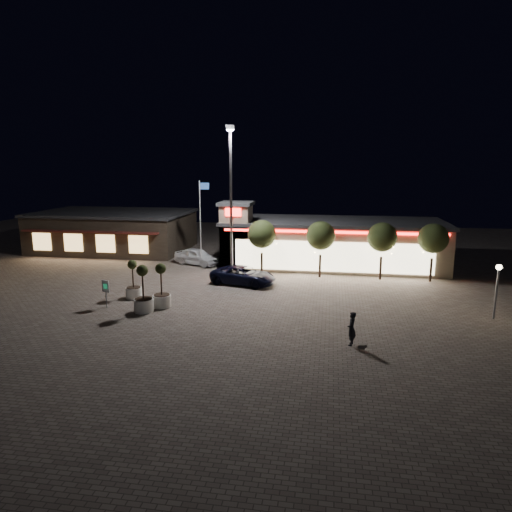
% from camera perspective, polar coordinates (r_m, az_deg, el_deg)
% --- Properties ---
extents(ground, '(90.00, 90.00, 0.00)m').
position_cam_1_polar(ground, '(30.35, -10.01, -6.93)').
color(ground, '#6C6057').
rests_on(ground, ground).
extents(retail_building, '(20.40, 8.40, 6.10)m').
position_cam_1_polar(retail_building, '(43.55, 8.87, 1.72)').
color(retail_building, gray).
rests_on(retail_building, ground).
extents(restaurant_building, '(16.40, 11.00, 4.30)m').
position_cam_1_polar(restaurant_building, '(53.26, -17.29, 3.05)').
color(restaurant_building, '#382D23').
rests_on(restaurant_building, ground).
extents(floodlight_pole, '(0.60, 0.40, 12.38)m').
position_cam_1_polar(floodlight_pole, '(36.05, -3.15, 7.53)').
color(floodlight_pole, gray).
rests_on(floodlight_pole, ground).
extents(flagpole, '(0.95, 0.10, 8.00)m').
position_cam_1_polar(flagpole, '(42.05, -6.86, 4.92)').
color(flagpole, white).
rests_on(flagpole, ground).
extents(lamp_post_east, '(0.36, 0.36, 3.48)m').
position_cam_1_polar(lamp_post_east, '(31.66, 27.96, -2.74)').
color(lamp_post_east, gray).
rests_on(lamp_post_east, ground).
extents(string_tree_a, '(2.42, 2.42, 4.79)m').
position_cam_1_polar(string_tree_a, '(39.00, 0.73, 2.74)').
color(string_tree_a, '#332319').
rests_on(string_tree_a, ground).
extents(string_tree_b, '(2.42, 2.42, 4.79)m').
position_cam_1_polar(string_tree_b, '(38.58, 8.10, 2.53)').
color(string_tree_b, '#332319').
rests_on(string_tree_b, ground).
extents(string_tree_c, '(2.42, 2.42, 4.79)m').
position_cam_1_polar(string_tree_c, '(38.81, 15.50, 2.27)').
color(string_tree_c, '#332319').
rests_on(string_tree_c, ground).
extents(string_tree_d, '(2.42, 2.42, 4.79)m').
position_cam_1_polar(string_tree_d, '(39.44, 21.29, 2.05)').
color(string_tree_d, '#332319').
rests_on(string_tree_d, ground).
extents(pickup_truck, '(5.67, 3.64, 1.45)m').
position_cam_1_polar(pickup_truck, '(36.46, -1.61, -2.43)').
color(pickup_truck, black).
rests_on(pickup_truck, ground).
extents(white_sedan, '(5.00, 3.55, 1.58)m').
position_cam_1_polar(white_sedan, '(43.84, -7.38, -0.06)').
color(white_sedan, white).
rests_on(white_sedan, ground).
extents(pedestrian, '(0.55, 0.73, 1.83)m').
position_cam_1_polar(pedestrian, '(24.97, 11.86, -8.88)').
color(pedestrian, black).
rests_on(pedestrian, ground).
extents(dog, '(0.46, 0.19, 0.25)m').
position_cam_1_polar(dog, '(24.55, 13.23, -10.99)').
color(dog, '#59514C').
rests_on(dog, ground).
extents(planter_left, '(1.14, 1.14, 2.80)m').
position_cam_1_polar(planter_left, '(33.87, -15.07, -3.68)').
color(planter_left, silver).
rests_on(planter_left, ground).
extents(planter_mid, '(1.27, 1.27, 3.13)m').
position_cam_1_polar(planter_mid, '(30.63, -13.89, -5.03)').
color(planter_mid, silver).
rests_on(planter_mid, ground).
extents(planter_right, '(1.22, 1.22, 3.01)m').
position_cam_1_polar(planter_right, '(31.36, -11.71, -4.61)').
color(planter_right, silver).
rests_on(planter_right, ground).
extents(valet_sign, '(0.60, 0.27, 1.90)m').
position_cam_1_polar(valet_sign, '(32.03, -18.27, -3.89)').
color(valet_sign, gray).
rests_on(valet_sign, ground).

